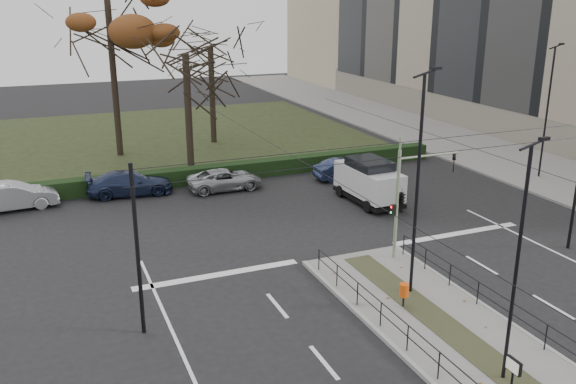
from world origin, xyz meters
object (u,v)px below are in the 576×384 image
(white_van, at_px, (369,180))
(bare_tree_center, at_px, (211,54))
(info_panel, at_px, (513,373))
(parked_car_fifth, at_px, (344,169))
(streetlamp_median_far, at_px, (418,184))
(streetlamp_median_near, at_px, (517,264))
(traffic_light, at_px, (403,196))
(streetlamp_sidewalk, at_px, (547,111))
(litter_bin, at_px, (404,290))
(parked_car_second, at_px, (13,196))
(parked_car_third, at_px, (130,183))
(parked_car_fourth, at_px, (225,179))
(bare_tree_near, at_px, (186,63))

(white_van, distance_m, bare_tree_center, 18.68)
(info_panel, distance_m, bare_tree_center, 35.65)
(info_panel, distance_m, parked_car_fifth, 23.47)
(info_panel, distance_m, streetlamp_median_far, 8.16)
(streetlamp_median_far, bearing_deg, streetlamp_median_near, -95.76)
(traffic_light, bearing_deg, streetlamp_sidewalk, 26.15)
(litter_bin, relative_size, info_panel, 0.47)
(info_panel, xyz_separation_m, parked_car_second, (-12.34, 24.04, -0.89))
(info_panel, xyz_separation_m, parked_car_fifth, (6.84, 22.43, -1.01))
(parked_car_third, height_order, bare_tree_center, bare_tree_center)
(litter_bin, distance_m, parked_car_second, 22.01)
(traffic_light, distance_m, streetlamp_sidewalk, 16.76)
(litter_bin, distance_m, bare_tree_center, 29.37)
(litter_bin, height_order, parked_car_fourth, parked_car_fourth)
(info_panel, xyz_separation_m, parked_car_third, (-6.15, 24.28, -0.94))
(litter_bin, bearing_deg, info_panel, -98.30)
(parked_car_second, height_order, parked_car_fifth, parked_car_second)
(streetlamp_sidewalk, height_order, parked_car_second, streetlamp_sidewalk)
(info_panel, xyz_separation_m, streetlamp_median_far, (1.89, 7.42, 2.82))
(streetlamp_sidewalk, height_order, bare_tree_near, bare_tree_near)
(litter_bin, height_order, bare_tree_near, bare_tree_near)
(litter_bin, bearing_deg, streetlamp_sidewalk, 33.10)
(traffic_light, height_order, streetlamp_median_far, streetlamp_median_far)
(parked_car_second, relative_size, parked_car_fourth, 1.03)
(parked_car_fourth, bearing_deg, parked_car_third, 78.62)
(white_van, relative_size, bare_tree_center, 0.48)
(info_panel, distance_m, parked_car_fourth, 23.20)
(streetlamp_median_near, xyz_separation_m, parked_car_second, (-13.64, 22.43, -3.09))
(parked_car_fifth, bearing_deg, bare_tree_near, 64.80)
(info_panel, height_order, white_van, white_van)
(streetlamp_median_far, relative_size, bare_tree_center, 0.87)
(streetlamp_sidewalk, height_order, parked_car_fifth, streetlamp_sidewalk)
(parked_car_third, bearing_deg, traffic_light, -140.22)
(streetlamp_sidewalk, bearing_deg, parked_car_third, 165.10)
(info_panel, bearing_deg, bare_tree_near, 94.10)
(traffic_light, relative_size, streetlamp_median_near, 0.66)
(parked_car_third, height_order, parked_car_fourth, parked_car_third)
(traffic_light, distance_m, parked_car_fourth, 13.57)
(streetlamp_median_far, xyz_separation_m, streetlamp_sidewalk, (16.39, 10.37, -0.15))
(streetlamp_sidewalk, xyz_separation_m, white_van, (-12.33, 0.05, -3.03))
(streetlamp_sidewalk, xyz_separation_m, bare_tree_near, (-20.20, 8.99, 2.82))
(streetlamp_median_far, xyz_separation_m, bare_tree_center, (0.09, 27.79, 2.43))
(white_van, bearing_deg, parked_car_fourth, 141.43)
(streetlamp_median_far, bearing_deg, streetlamp_sidewalk, 32.32)
(traffic_light, xyz_separation_m, streetlamp_median_near, (-1.98, -8.82, 0.90))
(bare_tree_near, height_order, parked_car_fifth, bare_tree_near)
(info_panel, bearing_deg, white_van, 71.57)
(parked_car_third, height_order, white_van, white_van)
(streetlamp_sidewalk, bearing_deg, streetlamp_median_far, -147.68)
(parked_car_third, bearing_deg, streetlamp_sidewalk, -99.36)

